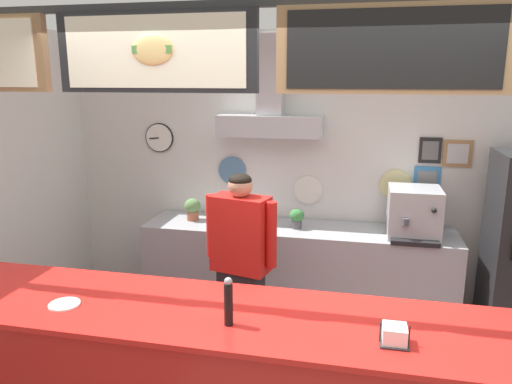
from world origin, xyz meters
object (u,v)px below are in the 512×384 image
(potted_rosemary, at_px, (193,208))
(condiment_plate, at_px, (64,304))
(napkin_holder, at_px, (394,336))
(pepper_grinder, at_px, (228,302))
(potted_thyme, at_px, (297,217))
(espresso_machine, at_px, (414,213))
(shop_worker, at_px, (241,266))

(potted_rosemary, height_order, condiment_plate, potted_rosemary)
(napkin_holder, relative_size, pepper_grinder, 0.54)
(napkin_holder, bearing_deg, condiment_plate, 179.40)
(potted_thyme, xyz_separation_m, condiment_plate, (-0.97, -2.21, 0.07))
(pepper_grinder, relative_size, condiment_plate, 1.52)
(espresso_machine, height_order, potted_thyme, espresso_machine)
(potted_rosemary, relative_size, pepper_grinder, 0.86)
(condiment_plate, bearing_deg, potted_thyme, 66.23)
(shop_worker, xyz_separation_m, potted_thyme, (0.31, 0.93, 0.15))
(shop_worker, xyz_separation_m, pepper_grinder, (0.26, -1.29, 0.35))
(napkin_holder, relative_size, condiment_plate, 0.83)
(shop_worker, distance_m, napkin_holder, 1.70)
(shop_worker, distance_m, condiment_plate, 1.46)
(shop_worker, distance_m, potted_thyme, 0.99)
(espresso_machine, distance_m, napkin_holder, 2.24)
(potted_rosemary, bearing_deg, shop_worker, -52.92)
(pepper_grinder, bearing_deg, shop_worker, 101.56)
(potted_rosemary, distance_m, pepper_grinder, 2.49)
(espresso_machine, bearing_deg, condiment_plate, -132.37)
(shop_worker, relative_size, potted_thyme, 8.35)
(potted_thyme, height_order, napkin_holder, napkin_holder)
(shop_worker, bearing_deg, potted_thyme, -94.99)
(potted_thyme, bearing_deg, espresso_machine, -0.01)
(potted_thyme, relative_size, condiment_plate, 1.13)
(potted_rosemary, bearing_deg, pepper_grinder, -66.19)
(potted_rosemary, height_order, napkin_holder, napkin_holder)
(napkin_holder, bearing_deg, espresso_machine, 82.72)
(espresso_machine, height_order, potted_rosemary, espresso_machine)
(napkin_holder, distance_m, pepper_grinder, 0.80)
(shop_worker, height_order, napkin_holder, shop_worker)
(shop_worker, relative_size, condiment_plate, 9.45)
(espresso_machine, distance_m, pepper_grinder, 2.47)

